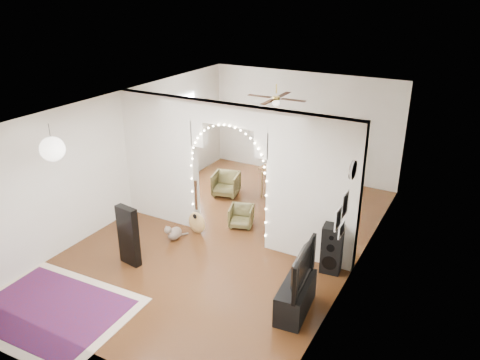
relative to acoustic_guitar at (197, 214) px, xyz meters
The scene contains 25 objects.
floor 0.82m from the acoustic_guitar, 21.05° to the left, with size 7.50×7.50×0.00m, color black.
ceiling 2.38m from the acoustic_guitar, 21.05° to the left, with size 5.00×7.50×0.02m, color white.
wall_back 4.16m from the acoustic_guitar, 80.77° to the left, with size 5.00×0.02×2.70m, color silver.
wall_front 3.68m from the acoustic_guitar, 79.48° to the right, with size 5.00×0.02×2.70m, color silver.
wall_left 2.08m from the acoustic_guitar, behind, with size 0.02×7.50×2.70m, color silver.
wall_right 3.29m from the acoustic_guitar, ahead, with size 0.02×7.50×2.70m, color silver.
divider_wall 1.22m from the acoustic_guitar, 21.05° to the left, with size 5.00×0.20×2.70m.
fairy_lights 1.30m from the acoustic_guitar, 10.47° to the left, with size 1.64×0.04×1.60m, color #FFEABF, non-canonical shape.
window 2.94m from the acoustic_guitar, 131.60° to the left, with size 0.04×1.20×1.40m, color white.
wall_clock 3.57m from the acoustic_guitar, ahead, with size 0.31×0.31×0.03m, color white.
picture_frames 3.39m from the acoustic_guitar, 13.48° to the right, with size 0.02×0.50×0.70m, color white, non-canonical shape.
paper_lantern 3.08m from the acoustic_guitar, 120.18° to the right, with size 0.40×0.40×0.40m, color white.
ceiling_fan 3.06m from the acoustic_guitar, 73.89° to the left, with size 1.10×1.10×0.30m, color #B5973C, non-canonical shape.
area_rug 3.24m from the acoustic_guitar, 101.73° to the right, with size 2.52×1.88×0.02m, color maroon.
guitar_case 1.57m from the acoustic_guitar, 106.40° to the right, with size 0.43×0.14×1.12m, color black.
acoustic_guitar is the anchor object (origin of this frame).
tabby_cat 0.58m from the acoustic_guitar, 120.84° to the right, with size 0.34×0.52×0.35m.
floor_speaker 2.81m from the acoustic_guitar, ahead, with size 0.38×0.34×0.89m.
media_console 3.00m from the acoustic_guitar, 26.14° to the right, with size 0.40×1.00×0.50m, color black.
tv 3.02m from the acoustic_guitar, 26.14° to the right, with size 1.07×0.14×0.62m, color black.
bookcase 3.79m from the acoustic_guitar, 82.95° to the left, with size 1.37×0.35×1.41m, color #CEB395.
dining_table 2.65m from the acoustic_guitar, 69.53° to the left, with size 1.26×0.89×0.76m.
flower_vase 2.67m from the acoustic_guitar, 69.53° to the left, with size 0.18×0.18×0.19m, color silver.
dining_chair_left 1.96m from the acoustic_guitar, 102.95° to the left, with size 0.59×0.61×0.55m, color brown.
dining_chair_right 0.97m from the acoustic_guitar, 47.80° to the left, with size 0.47×0.49×0.44m, color brown.
Camera 1 is at (4.13, -7.15, 4.69)m, focal length 35.00 mm.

